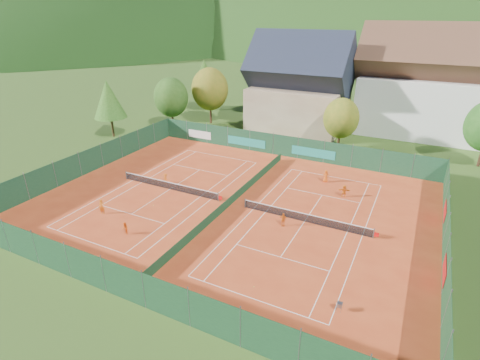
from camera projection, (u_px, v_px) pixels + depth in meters
name	position (u px, v px, depth m)	size (l,w,h in m)	color
ground	(232.00, 204.00, 39.52)	(600.00, 600.00, 0.00)	#2B4916
clay_pad	(231.00, 204.00, 39.51)	(40.00, 32.00, 0.01)	#BA3E1B
court_markings_left	(170.00, 189.00, 42.78)	(11.03, 23.83, 0.00)	white
court_markings_right	(304.00, 222.00, 36.23)	(11.03, 23.83, 0.00)	white
tennis_net_left	(171.00, 186.00, 42.51)	(13.30, 0.10, 1.02)	#59595B
tennis_net_right	(306.00, 218.00, 35.96)	(13.30, 0.10, 1.02)	#59595B
court_divider	(231.00, 200.00, 39.30)	(0.03, 28.80, 1.00)	#14381F
fence_north	(282.00, 146.00, 52.09)	(40.00, 0.10, 3.00)	#163D25
fence_south	(123.00, 283.00, 25.88)	(40.00, 0.04, 3.00)	#14381D
fence_west	(91.00, 160.00, 47.07)	(0.04, 32.00, 3.00)	#163D25
fence_east	(446.00, 240.00, 30.75)	(0.09, 32.00, 3.00)	#153A1E
chalet	(299.00, 89.00, 62.38)	(16.20, 12.00, 16.00)	tan
hotel_block_a	(427.00, 89.00, 59.17)	(21.60, 11.00, 17.25)	silver
tree_west_front	(171.00, 97.00, 62.54)	(5.72, 5.72, 8.69)	#453018
tree_west_mid	(210.00, 89.00, 65.50)	(6.44, 6.44, 9.78)	#462919
tree_west_back	(205.00, 76.00, 74.18)	(5.60, 5.60, 10.00)	#4E321B
tree_center	(341.00, 118.00, 52.98)	(5.01, 5.01, 7.60)	#49311A
tree_west_side	(108.00, 99.00, 58.22)	(5.04, 5.04, 9.00)	#4B341A
mountain_backdrop	(447.00, 112.00, 234.05)	(820.00, 530.00, 242.00)	black
ball_hopper	(340.00, 305.00, 25.26)	(0.34, 0.34, 0.80)	slate
loose_ball_0	(153.00, 205.00, 39.22)	(0.07, 0.07, 0.07)	#CCD833
loose_ball_1	(254.00, 287.00, 27.67)	(0.07, 0.07, 0.07)	#CCD833
player_left_near	(102.00, 207.00, 37.36)	(0.57, 0.38, 1.57)	#D46112
player_left_mid	(125.00, 228.00, 33.96)	(0.60, 0.47, 1.24)	orange
player_left_far	(166.00, 178.00, 44.03)	(0.80, 0.46, 1.24)	orange
player_right_near	(283.00, 219.00, 35.30)	(0.79, 0.33, 1.35)	orange
player_right_far_a	(326.00, 176.00, 44.37)	(0.73, 0.47, 1.49)	#D35412
player_right_far_b	(344.00, 191.00, 40.83)	(1.29, 0.41, 1.39)	orange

